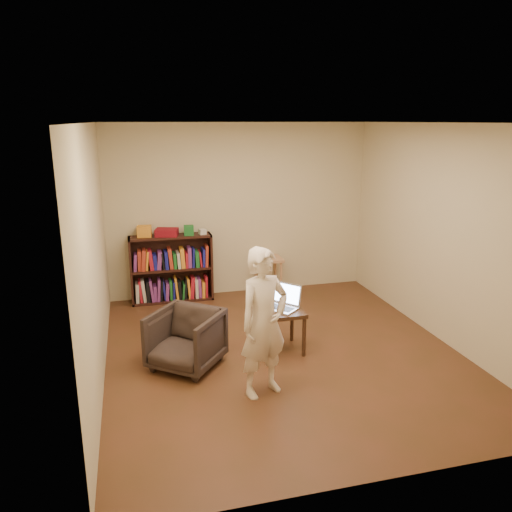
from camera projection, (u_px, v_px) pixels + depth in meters
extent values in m
plane|color=#452E16|center=(282.00, 352.00, 5.84)|extent=(4.50, 4.50, 0.00)
plane|color=silver|center=(286.00, 123.00, 5.16)|extent=(4.50, 4.50, 0.00)
plane|color=beige|center=(240.00, 210.00, 7.60)|extent=(4.00, 0.00, 4.00)
plane|color=beige|center=(95.00, 256.00, 5.02)|extent=(0.00, 4.50, 4.50)
plane|color=beige|center=(443.00, 235.00, 5.98)|extent=(0.00, 4.50, 4.50)
cube|color=black|center=(131.00, 271.00, 7.26)|extent=(0.03, 0.30, 1.00)
cube|color=black|center=(211.00, 266.00, 7.54)|extent=(0.03, 0.30, 1.00)
cube|color=black|center=(171.00, 266.00, 7.53)|extent=(1.20, 0.02, 1.00)
cube|color=black|center=(173.00, 299.00, 7.52)|extent=(1.20, 0.30, 0.03)
cube|color=black|center=(172.00, 268.00, 7.40)|extent=(1.14, 0.30, 0.03)
cube|color=black|center=(170.00, 237.00, 7.27)|extent=(1.20, 0.30, 0.03)
cube|color=orange|center=(144.00, 231.00, 7.17)|extent=(0.22, 0.17, 0.16)
cube|color=maroon|center=(167.00, 232.00, 7.24)|extent=(0.36, 0.30, 0.11)
cube|color=#1C6928|center=(189.00, 230.00, 7.29)|extent=(0.15, 0.15, 0.14)
cube|color=beige|center=(202.00, 232.00, 7.34)|extent=(0.12, 0.12, 0.08)
cube|color=tan|center=(268.00, 259.00, 7.69)|extent=(0.40, 0.40, 0.04)
cylinder|color=tan|center=(261.00, 281.00, 7.58)|extent=(0.04, 0.04, 0.54)
cylinder|color=tan|center=(281.00, 279.00, 7.65)|extent=(0.04, 0.04, 0.54)
cylinder|color=tan|center=(256.00, 275.00, 7.87)|extent=(0.04, 0.04, 0.54)
cylinder|color=tan|center=(275.00, 273.00, 7.95)|extent=(0.04, 0.04, 0.54)
imported|color=#312620|center=(186.00, 339.00, 5.42)|extent=(0.97, 0.98, 0.64)
cube|color=black|center=(280.00, 311.00, 5.77)|extent=(0.50, 0.50, 0.04)
cylinder|color=black|center=(267.00, 341.00, 5.58)|extent=(0.04, 0.04, 0.47)
cylinder|color=black|center=(304.00, 337.00, 5.69)|extent=(0.04, 0.04, 0.47)
cylinder|color=black|center=(258.00, 326.00, 5.99)|extent=(0.04, 0.04, 0.47)
cylinder|color=black|center=(292.00, 323.00, 6.09)|extent=(0.04, 0.04, 0.47)
cube|color=silver|center=(280.00, 308.00, 5.76)|extent=(0.44, 0.45, 0.02)
cube|color=black|center=(280.00, 307.00, 5.76)|extent=(0.31, 0.33, 0.00)
cube|color=silver|center=(287.00, 293.00, 5.85)|extent=(0.28, 0.32, 0.26)
cube|color=#A4B9E5|center=(287.00, 293.00, 5.85)|extent=(0.24, 0.27, 0.21)
imported|color=beige|center=(264.00, 323.00, 4.79)|extent=(0.64, 0.53, 1.49)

